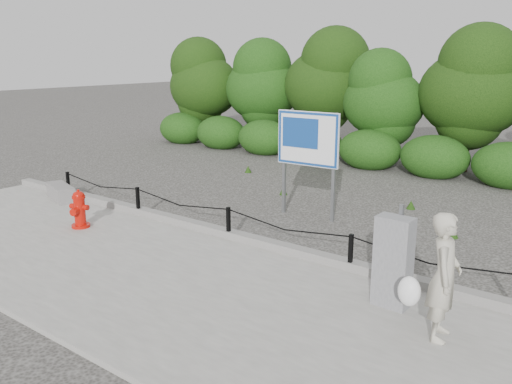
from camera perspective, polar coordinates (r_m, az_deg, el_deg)
The scene contains 10 objects.
ground at distance 10.06m, azimuth -2.89°, elevation -5.33°, with size 90.00×90.00×0.00m, color #2D2B28.
sidewalk at distance 8.73m, azimuth -11.53°, elevation -8.49°, with size 14.00×4.00×0.08m, color gray.
curb at distance 10.05m, azimuth -2.72°, elevation -4.45°, with size 14.00×0.22×0.14m, color slate.
chain_barrier at distance 9.92m, azimuth -2.93°, elevation -2.85°, with size 10.06×0.06×0.60m.
treeline at distance 17.09m, azimuth 18.50°, elevation 10.53°, with size 20.05×3.73×4.95m.
fire_hydrant at distance 11.10m, azimuth -18.10°, elevation -1.75°, with size 0.45×0.46×0.76m.
pedestrian at distance 6.77m, azimuth 18.99°, elevation -8.53°, with size 0.73×0.64×1.56m.
concrete_block at distance 13.42m, azimuth -19.87°, elevation -0.03°, with size 1.08×0.38×0.35m, color slate.
utility_cabinet at distance 7.46m, azimuth 14.24°, elevation -7.14°, with size 0.48×0.34×1.38m.
advertising_sign at distance 11.27m, azimuth 5.47°, elevation 5.10°, with size 1.41×0.18×2.25m.
Camera 1 is at (6.17, -7.19, 3.38)m, focal length 38.00 mm.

